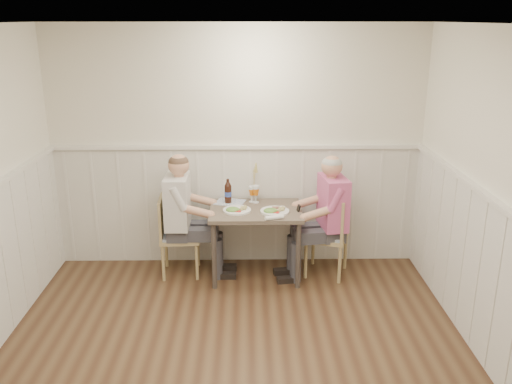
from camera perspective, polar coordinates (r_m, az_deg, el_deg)
The scene contains 15 objects.
room_shell at distance 3.62m, azimuth -2.65°, elevation -0.18°, with size 4.04×4.54×2.60m.
wainscot at distance 4.56m, azimuth -2.27°, elevation -7.42°, with size 4.00×4.49×1.34m.
dining_table at distance 5.64m, azimuth -0.03°, elevation -2.75°, with size 0.95×0.70×0.75m.
chair_right at distance 5.78m, azimuth 8.01°, elevation -4.21°, with size 0.54×0.54×0.89m.
chair_left at distance 5.81m, azimuth -8.53°, elevation -4.25°, with size 0.43×0.43×0.86m.
man_in_pink at distance 5.71m, azimuth 7.60°, elevation -3.59°, with size 0.66×0.46×1.34m.
diner_cream at distance 5.73m, azimuth -7.74°, elevation -3.47°, with size 0.62×0.43×1.35m.
plate_man at distance 5.51m, azimuth 1.89°, elevation -1.92°, with size 0.30×0.30×0.07m.
plate_diner at distance 5.53m, azimuth -2.16°, elevation -1.84°, with size 0.29×0.29×0.07m.
beer_glass_a at distance 5.76m, azimuth -0.02°, elevation 0.08°, with size 0.08×0.08×0.19m.
beer_glass_b at distance 5.78m, azimuth -0.44°, elevation 0.05°, with size 0.07×0.07×0.18m.
beer_bottle at distance 5.76m, azimuth -2.97°, elevation -0.04°, with size 0.08×0.08×0.27m.
rolled_napkin at distance 5.31m, azimuth 1.94°, elevation -2.71°, with size 0.19×0.10×0.04m.
grass_vase at distance 5.82m, azimuth -0.33°, elevation 0.99°, with size 0.05×0.05×0.44m.
gingham_mat at distance 5.81m, azimuth -2.76°, elevation -1.08°, with size 0.35×0.31×0.01m.
Camera 1 is at (0.11, -3.44, 2.64)m, focal length 38.00 mm.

